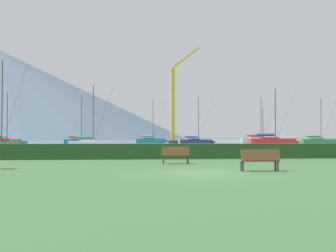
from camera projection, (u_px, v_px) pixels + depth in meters
The scene contains 15 objects.
ground_plane at pixel (204, 173), 16.37m from camera, with size 1000.00×1000.00×0.00m, color #385B33.
harbor_water at pixel (137, 141), 152.68m from camera, with size 320.00×246.00×0.00m, color slate.
hedge_line at pixel (174, 151), 27.33m from camera, with size 80.00×1.20×1.03m, color #284C23.
sailboat_slip_0 at pixel (79, 141), 87.07m from camera, with size 7.26×2.59×10.63m.
sailboat_slip_1 at pixel (319, 141), 80.88m from camera, with size 7.81×3.10×9.42m.
sailboat_slip_3 at pixel (5, 141), 80.82m from camera, with size 7.56×2.76×10.42m.
sailboat_slip_5 at pixel (196, 141), 80.31m from camera, with size 7.35×2.79×9.47m.
sailboat_slip_7 at pixel (90, 144), 56.90m from camera, with size 6.80×2.38×8.92m.
sailboat_slip_8 at pixel (151, 140), 98.60m from camera, with size 8.16×2.58×10.73m.
sailboat_slip_10 at pixel (261, 140), 101.90m from camera, with size 8.52×3.67×9.19m.
sailboat_slip_11 at pixel (272, 141), 70.13m from camera, with size 9.12×3.21×9.92m.
sailboat_slip_12 at pixel (259, 140), 91.36m from camera, with size 8.89×3.62×10.45m.
park_bench_near_path at pixel (175, 154), 22.16m from camera, with size 1.54×0.58×0.95m.
park_bench_under_tree at pixel (260, 159), 17.29m from camera, with size 1.68×0.55×0.95m.
dock_crane at pixel (174, 110), 84.41m from camera, with size 6.68×2.00×20.54m.
Camera 1 is at (-3.04, -16.20, 1.47)m, focal length 43.11 mm.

